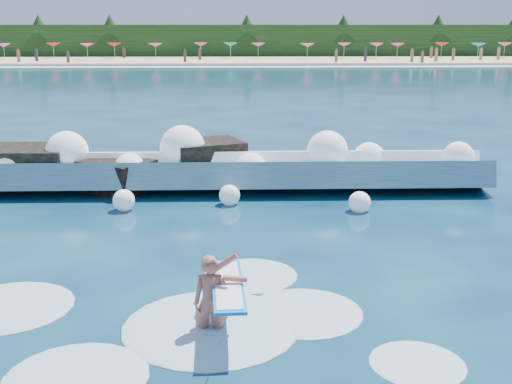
% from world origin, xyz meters
% --- Properties ---
extents(ground, '(200.00, 200.00, 0.00)m').
position_xyz_m(ground, '(0.00, 0.00, 0.00)').
color(ground, '#071F3D').
rests_on(ground, ground).
extents(beach, '(140.00, 20.00, 0.40)m').
position_xyz_m(beach, '(0.00, 78.00, 0.20)').
color(beach, tan).
rests_on(beach, ground).
extents(wet_band, '(140.00, 5.00, 0.08)m').
position_xyz_m(wet_band, '(0.00, 67.00, 0.04)').
color(wet_band, silver).
rests_on(wet_band, ground).
extents(treeline, '(140.00, 4.00, 5.00)m').
position_xyz_m(treeline, '(0.00, 88.00, 2.50)').
color(treeline, black).
rests_on(treeline, ground).
extents(breaking_wave, '(16.14, 2.60, 1.39)m').
position_xyz_m(breaking_wave, '(0.67, 7.16, 0.49)').
color(breaking_wave, teal).
rests_on(breaking_wave, ground).
extents(rock_cluster, '(8.41, 3.64, 1.55)m').
position_xyz_m(rock_cluster, '(-3.02, 7.72, 0.49)').
color(rock_cluster, black).
rests_on(rock_cluster, ground).
extents(surfer_with_board, '(0.89, 2.81, 1.60)m').
position_xyz_m(surfer_with_board, '(0.69, -2.61, 0.59)').
color(surfer_with_board, '#9D5A49').
rests_on(surfer_with_board, ground).
extents(wave_spray, '(14.83, 4.31, 1.95)m').
position_xyz_m(wave_spray, '(0.35, 7.25, 0.96)').
color(wave_spray, white).
rests_on(wave_spray, ground).
extents(surf_foam, '(8.81, 5.92, 0.15)m').
position_xyz_m(surf_foam, '(0.09, -2.25, 0.00)').
color(surf_foam, silver).
rests_on(surf_foam, ground).
extents(beach_umbrellas, '(113.09, 6.37, 0.50)m').
position_xyz_m(beach_umbrellas, '(0.12, 80.22, 2.25)').
color(beach_umbrellas, red).
rests_on(beach_umbrellas, ground).
extents(beachgoers, '(108.11, 13.23, 1.92)m').
position_xyz_m(beachgoers, '(-0.40, 75.03, 1.11)').
color(beachgoers, '#3F332D').
rests_on(beachgoers, ground).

